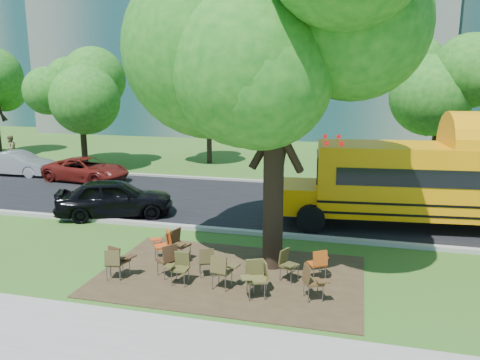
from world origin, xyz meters
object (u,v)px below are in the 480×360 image
(chair_5, at_px, (254,275))
(bg_car_silver, at_px, (18,163))
(chair_8, at_px, (167,242))
(chair_3, at_px, (180,265))
(bg_car_red, at_px, (86,170))
(chair_2, at_px, (169,257))
(pedestrian_b, at_px, (11,149))
(chair_0, at_px, (115,261))
(school_bus, at_px, (474,182))
(chair_6, at_px, (260,273))
(chair_13, at_px, (319,261))
(chair_7, at_px, (312,279))
(chair_9, at_px, (164,242))
(main_tree, at_px, (276,42))
(chair_1, at_px, (119,258))
(chair_12, at_px, (287,262))
(black_car, at_px, (115,198))
(chair_4, at_px, (222,268))
(chair_11, at_px, (207,259))
(chair_10, at_px, (179,242))

(chair_5, distance_m, bg_car_silver, 19.48)
(chair_8, height_order, bg_car_silver, bg_car_silver)
(chair_3, distance_m, bg_car_red, 14.04)
(chair_2, height_order, pedestrian_b, pedestrian_b)
(chair_0, bearing_deg, school_bus, 21.48)
(chair_6, distance_m, chair_13, 1.71)
(chair_3, xyz_separation_m, chair_6, (2.10, 0.07, -0.02))
(chair_6, xyz_separation_m, bg_car_silver, (-16.02, 10.90, 0.16))
(chair_7, relative_size, chair_9, 0.95)
(main_tree, bearing_deg, bg_car_silver, 150.03)
(school_bus, bearing_deg, chair_5, -137.17)
(chair_1, distance_m, chair_5, 3.74)
(chair_12, bearing_deg, black_car, -95.02)
(chair_0, bearing_deg, chair_7, -12.43)
(chair_12, bearing_deg, chair_4, -32.90)
(chair_5, height_order, chair_7, chair_5)
(chair_4, relative_size, chair_5, 0.99)
(chair_3, xyz_separation_m, chair_5, (2.02, -0.24, 0.05))
(main_tree, relative_size, chair_11, 11.48)
(chair_3, bearing_deg, bg_car_silver, -39.39)
(chair_6, bearing_deg, bg_car_red, 20.64)
(chair_1, height_order, chair_7, chair_1)
(chair_6, bearing_deg, chair_11, 44.29)
(bg_car_silver, bearing_deg, black_car, -123.71)
(chair_0, bearing_deg, chair_10, 42.10)
(chair_1, relative_size, bg_car_red, 0.20)
(school_bus, xyz_separation_m, chair_3, (-8.22, -6.79, -1.20))
(main_tree, bearing_deg, pedestrian_b, 146.97)
(bg_car_red, bearing_deg, school_bus, -95.61)
(chair_11, height_order, bg_car_silver, bg_car_silver)
(pedestrian_b, bearing_deg, black_car, 42.90)
(chair_2, relative_size, chair_10, 0.99)
(chair_5, relative_size, chair_13, 1.08)
(chair_10, bearing_deg, chair_13, 101.06)
(chair_8, xyz_separation_m, bg_car_red, (-8.31, 8.91, 0.10))
(main_tree, height_order, chair_11, main_tree)
(chair_3, xyz_separation_m, bg_car_red, (-9.34, 10.49, 0.10))
(chair_5, distance_m, black_car, 8.61)
(chair_2, bearing_deg, chair_7, -58.99)
(chair_1, relative_size, chair_5, 0.96)
(black_car, bearing_deg, chair_8, -157.32)
(chair_13, bearing_deg, chair_10, 143.03)
(chair_6, relative_size, chair_12, 0.96)
(main_tree, distance_m, chair_4, 5.91)
(chair_3, height_order, chair_13, chair_13)
(chair_7, bearing_deg, chair_8, -135.24)
(chair_5, xyz_separation_m, chair_10, (-2.64, 1.73, 0.01))
(chair_2, bearing_deg, chair_6, -58.73)
(chair_7, bearing_deg, chair_11, -128.08)
(chair_5, bearing_deg, chair_8, -53.42)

